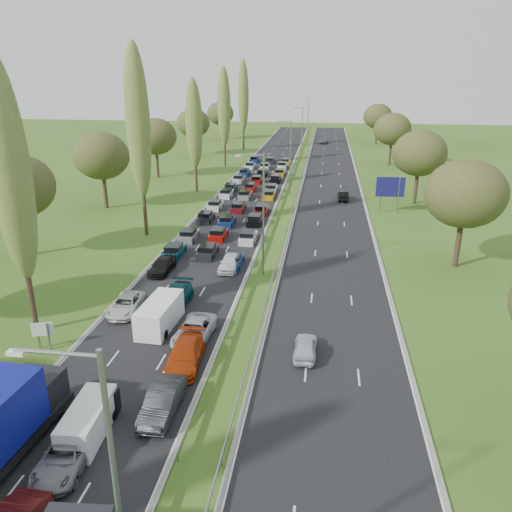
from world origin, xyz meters
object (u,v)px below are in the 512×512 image
at_px(near_car_3, 162,266).
at_px(white_van_rear, 161,313).
at_px(white_van_front, 90,419).
at_px(info_sign, 43,332).
at_px(near_car_2, 126,305).
at_px(direction_sign, 390,189).

xyz_separation_m(near_car_3, white_van_rear, (3.52, -11.06, 0.44)).
bearing_deg(white_van_rear, near_car_3, 110.68).
distance_m(white_van_front, info_sign, 10.97).
height_order(near_car_2, white_van_front, white_van_front).
relative_size(info_sign, direction_sign, 0.40).
bearing_deg(direction_sign, info_sign, -124.34).
bearing_deg(white_van_rear, info_sign, -144.81).
xyz_separation_m(white_van_rear, info_sign, (-7.27, -4.58, 0.23)).
bearing_deg(white_van_front, near_car_3, 95.10).
relative_size(near_car_3, info_sign, 2.22).
bearing_deg(near_car_2, direction_sign, 51.76).
relative_size(near_car_2, info_sign, 2.32).
relative_size(white_van_front, direction_sign, 0.89).
bearing_deg(direction_sign, white_van_rear, -119.81).
relative_size(near_car_2, white_van_front, 1.05).
distance_m(near_car_2, info_sign, 7.45).
height_order(near_car_2, white_van_rear, white_van_rear).
xyz_separation_m(white_van_front, info_sign, (-7.37, 8.12, 0.41)).
distance_m(near_car_3, white_van_front, 24.03).
relative_size(near_car_2, direction_sign, 0.94).
relative_size(near_car_2, near_car_3, 1.04).
xyz_separation_m(info_sign, direction_sign, (28.80, 42.15, 2.20)).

